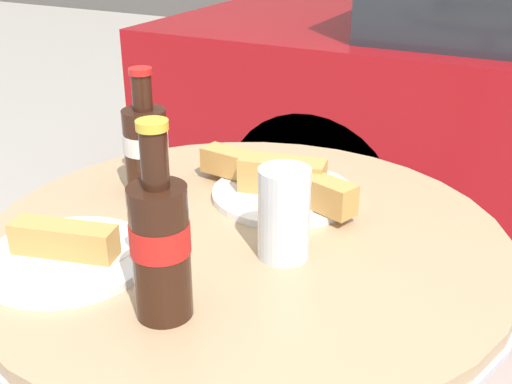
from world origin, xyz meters
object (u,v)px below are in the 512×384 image
object	(u,v)px
cola_bottle_right	(146,146)
lunch_plate_far	(67,253)
lunch_plate_near	(280,184)
bistro_table	(245,326)
cola_bottle_left	(160,243)
drinking_glass	(284,217)

from	to	relation	value
cola_bottle_right	lunch_plate_far	size ratio (longest dim) A/B	0.92
cola_bottle_right	lunch_plate_near	distance (m)	0.23
bistro_table	cola_bottle_left	bearing A→B (deg)	-86.70
drinking_glass	lunch_plate_near	bearing A→B (deg)	116.67
cola_bottle_left	lunch_plate_near	size ratio (longest dim) A/B	0.79
drinking_glass	cola_bottle_left	bearing A→B (deg)	-109.70
cola_bottle_left	lunch_plate_near	world-z (taller)	cola_bottle_left
cola_bottle_left	drinking_glass	xyz separation A→B (m)	(0.07, 0.19, -0.04)
bistro_table	cola_bottle_right	bearing A→B (deg)	165.87
drinking_glass	lunch_plate_near	distance (m)	0.19
lunch_plate_near	lunch_plate_far	xyz separation A→B (m)	(-0.17, -0.32, -0.01)
lunch_plate_far	drinking_glass	bearing A→B (deg)	30.98
cola_bottle_left	lunch_plate_near	bearing A→B (deg)	92.84
cola_bottle_left	lunch_plate_far	distance (m)	0.20
bistro_table	cola_bottle_left	distance (m)	0.34
cola_bottle_right	cola_bottle_left	bearing A→B (deg)	-51.03
drinking_glass	lunch_plate_far	xyz separation A→B (m)	(-0.25, -0.15, -0.04)
drinking_glass	lunch_plate_far	world-z (taller)	drinking_glass
cola_bottle_left	cola_bottle_right	distance (m)	0.35
cola_bottle_left	lunch_plate_near	distance (m)	0.36
cola_bottle_left	lunch_plate_far	world-z (taller)	cola_bottle_left
lunch_plate_far	lunch_plate_near	bearing A→B (deg)	62.43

